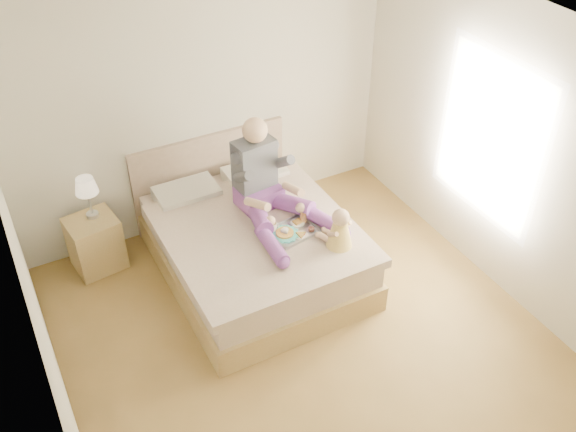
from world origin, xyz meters
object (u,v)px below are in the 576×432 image
nightstand (95,243)px  tray (292,230)px  adult (267,187)px  baby (339,231)px  bed (251,242)px

nightstand → tray: size_ratio=1.20×
adult → tray: (0.06, -0.40, -0.25)m
baby → tray: bearing=105.6°
baby → nightstand: bearing=119.2°
nightstand → tray: 1.98m
nightstand → baby: baby is taller
bed → adult: 0.61m
tray → baby: 0.47m
adult → tray: bearing=-89.0°
tray → bed: bearing=115.0°
bed → baby: 1.01m
baby → bed: bearing=103.8°
nightstand → baby: size_ratio=1.45×
baby → adult: bearing=91.3°
nightstand → tray: bearing=-42.1°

